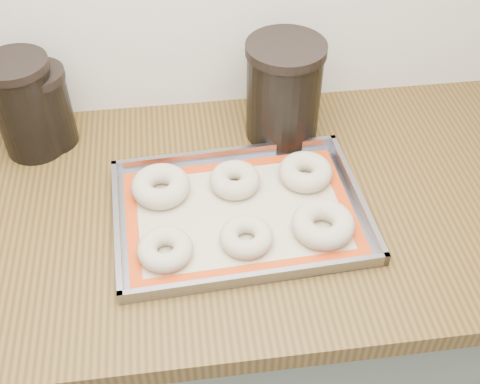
{
  "coord_description": "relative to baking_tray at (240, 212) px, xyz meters",
  "views": [
    {
      "loc": [
        0.05,
        0.87,
        1.72
      ],
      "look_at": [
        0.15,
        1.64,
        0.96
      ],
      "focal_mm": 45.0,
      "sensor_mm": 36.0,
      "label": 1
    }
  ],
  "objects": [
    {
      "name": "bagel_back_left",
      "position": [
        -0.14,
        0.07,
        0.02
      ],
      "size": [
        0.13,
        0.13,
        0.04
      ],
      "primitive_type": "torus",
      "rotation": [
        0.0,
        0.0,
        -0.18
      ],
      "color": "#C2B396",
      "rests_on": "baking_mat"
    },
    {
      "name": "canister_mid",
      "position": [
        -0.36,
        0.27,
        0.08
      ],
      "size": [
        0.11,
        0.11,
        0.17
      ],
      "color": "black",
      "rests_on": "countertop"
    },
    {
      "name": "baking_tray",
      "position": [
        0.0,
        0.0,
        0.0
      ],
      "size": [
        0.48,
        0.35,
        0.03
      ],
      "rotation": [
        0.0,
        0.0,
        0.05
      ],
      "color": "gray",
      "rests_on": "countertop"
    },
    {
      "name": "canister_left",
      "position": [
        -0.39,
        0.25,
        0.1
      ],
      "size": [
        0.13,
        0.13,
        0.21
      ],
      "color": "black",
      "rests_on": "countertop"
    },
    {
      "name": "bagel_back_mid",
      "position": [
        -0.0,
        0.07,
        0.02
      ],
      "size": [
        0.1,
        0.1,
        0.04
      ],
      "primitive_type": "torus",
      "rotation": [
        0.0,
        0.0,
        -0.06
      ],
      "color": "#C2B396",
      "rests_on": "baking_mat"
    },
    {
      "name": "baking_mat",
      "position": [
        0.0,
        0.0,
        -0.0
      ],
      "size": [
        0.43,
        0.31,
        0.0
      ],
      "rotation": [
        0.0,
        0.0,
        0.05
      ],
      "color": "#C6B793",
      "rests_on": "baking_tray"
    },
    {
      "name": "bagel_front_left",
      "position": [
        -0.14,
        -0.08,
        0.01
      ],
      "size": [
        0.12,
        0.12,
        0.03
      ],
      "primitive_type": "torus",
      "rotation": [
        0.0,
        0.0,
        -0.26
      ],
      "color": "#C2B396",
      "rests_on": "baking_mat"
    },
    {
      "name": "bagel_front_right",
      "position": [
        0.14,
        -0.06,
        0.02
      ],
      "size": [
        0.13,
        0.13,
        0.04
      ],
      "primitive_type": "torus",
      "rotation": [
        0.0,
        0.0,
        -0.19
      ],
      "color": "#C2B396",
      "rests_on": "baking_mat"
    },
    {
      "name": "cabinet",
      "position": [
        -0.15,
        0.04,
        -0.48
      ],
      "size": [
        3.0,
        0.65,
        0.86
      ],
      "primitive_type": "cube",
      "color": "slate",
      "rests_on": "floor"
    },
    {
      "name": "bagel_back_right",
      "position": [
        0.14,
        0.08,
        0.02
      ],
      "size": [
        0.13,
        0.13,
        0.04
      ],
      "primitive_type": "torus",
      "rotation": [
        0.0,
        0.0,
        -0.27
      ],
      "color": "#C2B396",
      "rests_on": "baking_mat"
    },
    {
      "name": "countertop",
      "position": [
        -0.15,
        0.04,
        -0.03
      ],
      "size": [
        3.06,
        0.68,
        0.04
      ],
      "primitive_type": "cube",
      "color": "brown",
      "rests_on": "cabinet"
    },
    {
      "name": "bagel_front_mid",
      "position": [
        0.0,
        -0.07,
        0.01
      ],
      "size": [
        0.11,
        0.11,
        0.03
      ],
      "primitive_type": "torus",
      "rotation": [
        0.0,
        0.0,
        0.24
      ],
      "color": "#C2B396",
      "rests_on": "baking_mat"
    },
    {
      "name": "canister_right",
      "position": [
        0.12,
        0.23,
        0.1
      ],
      "size": [
        0.16,
        0.16,
        0.21
      ],
      "color": "black",
      "rests_on": "countertop"
    }
  ]
}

